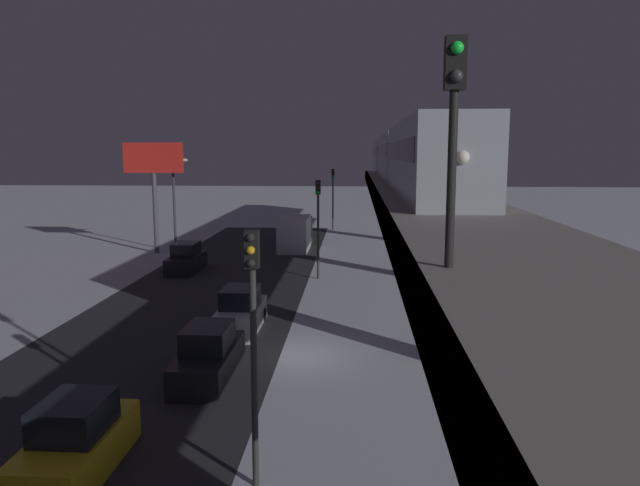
% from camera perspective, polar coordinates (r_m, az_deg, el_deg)
% --- Properties ---
extents(ground_plane, '(240.00, 240.00, 0.00)m').
position_cam_1_polar(ground_plane, '(24.91, -2.43, -10.61)').
color(ground_plane, silver).
extents(avenue_asphalt, '(11.00, 82.39, 0.01)m').
position_cam_1_polar(avenue_asphalt, '(26.21, -15.98, -9.95)').
color(avenue_asphalt, '#28282D').
rests_on(avenue_asphalt, ground_plane).
extents(elevated_railway, '(5.00, 82.39, 6.15)m').
position_cam_1_polar(elevated_railway, '(23.80, 11.42, 1.56)').
color(elevated_railway, gray).
rests_on(elevated_railway, ground_plane).
extents(subway_train, '(2.94, 55.47, 3.40)m').
position_cam_1_polar(subway_train, '(47.62, 7.61, 8.23)').
color(subway_train, '#999EA8').
rests_on(subway_train, elevated_railway).
extents(rail_signal, '(0.36, 0.41, 4.00)m').
position_cam_1_polar(rail_signal, '(10.91, 12.51, 11.94)').
color(rail_signal, black).
rests_on(rail_signal, elevated_railway).
extents(sedan_silver, '(1.91, 4.60, 1.97)m').
position_cam_1_polar(sedan_silver, '(28.50, -7.51, -6.53)').
color(sedan_silver, '#B2B2B7').
rests_on(sedan_silver, ground_plane).
extents(sedan_black, '(1.80, 4.75, 1.97)m').
position_cam_1_polar(sedan_black, '(22.75, -10.48, -10.52)').
color(sedan_black, black).
rests_on(sedan_black, ground_plane).
extents(sedan_yellow, '(1.80, 4.27, 1.97)m').
position_cam_1_polar(sedan_yellow, '(17.48, -22.02, -17.11)').
color(sedan_yellow, gold).
rests_on(sedan_yellow, ground_plane).
extents(sedan_black_2, '(1.80, 4.76, 1.97)m').
position_cam_1_polar(sedan_black_2, '(42.87, -12.50, -1.52)').
color(sedan_black_2, black).
rests_on(sedan_black_2, ground_plane).
extents(box_truck, '(2.40, 7.40, 2.80)m').
position_cam_1_polar(box_truck, '(51.46, -2.32, 0.97)').
color(box_truck, '#2D6038').
rests_on(box_truck, ground_plane).
extents(traffic_light_near, '(0.32, 0.44, 6.40)m').
position_cam_1_polar(traffic_light_near, '(14.57, -6.32, -7.40)').
color(traffic_light_near, '#2D2D2D').
rests_on(traffic_light_near, ground_plane).
extents(traffic_light_mid, '(0.32, 0.44, 6.40)m').
position_cam_1_polar(traffic_light_mid, '(38.72, -0.18, 2.70)').
color(traffic_light_mid, '#2D2D2D').
rests_on(traffic_light_mid, ground_plane).
extents(traffic_light_far, '(0.32, 0.44, 6.40)m').
position_cam_1_polar(traffic_light_far, '(63.24, 1.23, 5.01)').
color(traffic_light_far, '#2D2D2D').
rests_on(traffic_light_far, ground_plane).
extents(commercial_billboard, '(4.80, 0.36, 8.90)m').
position_cam_1_polar(commercial_billboard, '(50.47, -15.42, 6.77)').
color(commercial_billboard, '#4C4C51').
rests_on(commercial_billboard, ground_plane).
extents(street_lamp_far, '(1.35, 0.44, 7.65)m').
position_cam_1_polar(street_lamp_far, '(50.66, -13.37, 4.57)').
color(street_lamp_far, '#38383D').
rests_on(street_lamp_far, ground_plane).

